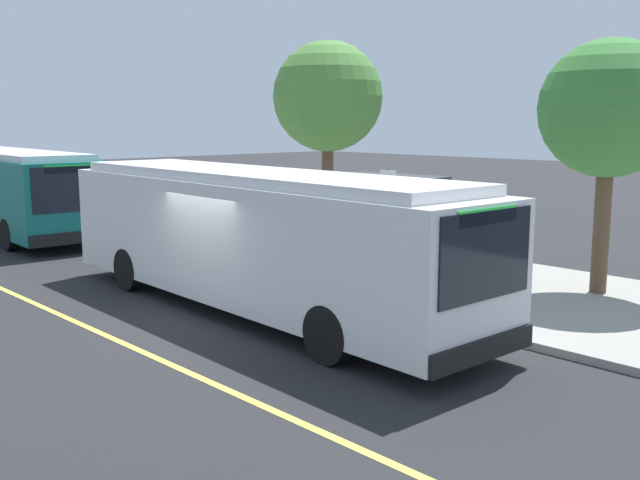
# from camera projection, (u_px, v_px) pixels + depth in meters

# --- Properties ---
(ground_plane) EXTENTS (120.00, 120.00, 0.00)m
(ground_plane) POSITION_uv_depth(u_px,v_px,m) (213.00, 317.00, 14.84)
(ground_plane) COLOR #232326
(sidewalk_curb) EXTENTS (44.00, 6.40, 0.15)m
(sidewalk_curb) POSITION_uv_depth(u_px,v_px,m) (404.00, 273.00, 18.88)
(sidewalk_curb) COLOR gray
(sidewalk_curb) RESTS_ON ground_plane
(lane_stripe_center) EXTENTS (36.00, 0.14, 0.01)m
(lane_stripe_center) POSITION_uv_depth(u_px,v_px,m) (114.00, 339.00, 13.35)
(lane_stripe_center) COLOR #E0D64C
(lane_stripe_center) RESTS_ON ground_plane
(transit_bus_main) EXTENTS (11.74, 2.96, 2.95)m
(transit_bus_main) POSITION_uv_depth(u_px,v_px,m) (256.00, 235.00, 15.15)
(transit_bus_main) COLOR white
(transit_bus_main) RESTS_ON ground_plane
(transit_bus_second) EXTENTS (11.08, 3.18, 2.95)m
(transit_bus_second) POSITION_uv_depth(u_px,v_px,m) (11.00, 189.00, 25.54)
(transit_bus_second) COLOR #146B66
(transit_bus_second) RESTS_ON ground_plane
(bus_shelter) EXTENTS (2.90, 1.60, 2.48)m
(bus_shelter) POSITION_uv_depth(u_px,v_px,m) (383.00, 203.00, 18.43)
(bus_shelter) COLOR #333338
(bus_shelter) RESTS_ON sidewalk_curb
(waiting_bench) EXTENTS (1.60, 0.48, 0.95)m
(waiting_bench) POSITION_uv_depth(u_px,v_px,m) (380.00, 254.00, 18.47)
(waiting_bench) COLOR brown
(waiting_bench) RESTS_ON sidewalk_curb
(route_sign_post) EXTENTS (0.44, 0.08, 2.80)m
(route_sign_post) POSITION_uv_depth(u_px,v_px,m) (388.00, 216.00, 15.52)
(route_sign_post) COLOR #333338
(route_sign_post) RESTS_ON sidewalk_curb
(street_tree_near_shelter) EXTENTS (3.35, 3.35, 6.23)m
(street_tree_near_shelter) POSITION_uv_depth(u_px,v_px,m) (328.00, 98.00, 22.14)
(street_tree_near_shelter) COLOR brown
(street_tree_near_shelter) RESTS_ON sidewalk_curb
(street_tree_upstreet) EXTENTS (3.01, 3.01, 5.58)m
(street_tree_upstreet) POSITION_uv_depth(u_px,v_px,m) (609.00, 110.00, 15.73)
(street_tree_upstreet) COLOR brown
(street_tree_upstreet) RESTS_ON sidewalk_curb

